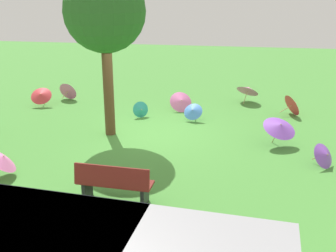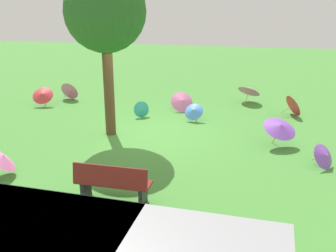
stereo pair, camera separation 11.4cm
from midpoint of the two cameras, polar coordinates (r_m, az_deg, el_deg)
name	(u,v)px [view 2 (the right image)]	position (r m, az deg, el deg)	size (l,w,h in m)	color
ground	(152,133)	(12.49, -2.08, -1.03)	(40.00, 40.00, 0.00)	#478C38
park_bench	(112,183)	(8.46, -7.56, -8.05)	(1.62, 0.56, 0.90)	maroon
shade_tree	(105,13)	(11.82, -8.67, 15.64)	(2.34, 2.34, 4.84)	brown
parasol_teal_0	(142,109)	(13.95, -3.51, 2.37)	(0.60, 0.58, 0.57)	tan
parasol_pink_0	(2,158)	(10.27, -22.35, -4.21)	(1.02, 1.08, 0.82)	tan
parasol_red_0	(295,105)	(14.81, 17.88, 2.92)	(0.89, 0.94, 0.80)	tan
parasol_pink_1	(182,101)	(14.66, 2.26, 3.54)	(1.01, 0.92, 0.72)	tan
parasol_purple_2	(280,127)	(11.71, 15.99, -0.12)	(1.27, 1.27, 0.87)	tan
parasol_pink_2	(249,90)	(16.03, 11.74, 5.11)	(1.14, 1.11, 0.85)	tan
parasol_red_2	(42,95)	(15.92, -17.28, 4.29)	(0.90, 0.82, 0.76)	tan
parasol_pink_3	(70,90)	(16.68, -13.56, 5.00)	(0.81, 0.78, 0.75)	tan
parasol_blue_0	(193,111)	(13.51, 3.90, 2.17)	(0.74, 0.70, 0.64)	tan
parasol_purple_3	(325,156)	(10.79, 21.80, -4.00)	(0.80, 0.82, 0.63)	tan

